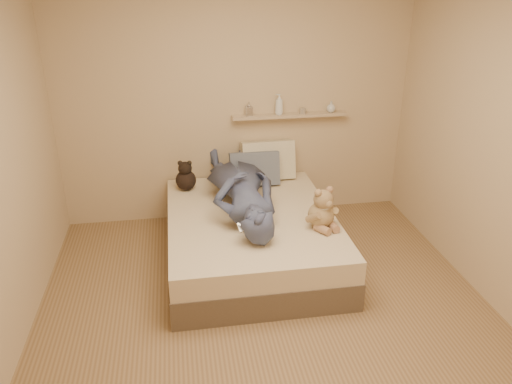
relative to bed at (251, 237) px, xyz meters
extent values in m
plane|color=olive|center=(0.00, -0.93, -0.22)|extent=(3.80, 3.80, 0.00)
plane|color=tan|center=(0.00, 0.97, 1.08)|extent=(3.60, 0.00, 3.60)
plane|color=tan|center=(0.00, -2.83, 1.08)|extent=(3.60, 0.00, 3.60)
cube|color=brown|center=(0.00, 0.00, -0.10)|extent=(1.50, 1.90, 0.25)
cube|color=beige|center=(0.00, 0.00, 0.13)|extent=(1.48, 1.88, 0.20)
cube|color=silver|center=(-0.09, -0.50, 0.38)|extent=(0.19, 0.11, 0.06)
cube|color=black|center=(-0.09, -0.50, 0.40)|extent=(0.10, 0.06, 0.03)
sphere|color=#A5855A|center=(0.56, -0.32, 0.34)|extent=(0.23, 0.23, 0.23)
sphere|color=#A28058|center=(0.56, -0.34, 0.49)|extent=(0.17, 0.17, 0.17)
sphere|color=tan|center=(0.51, -0.36, 0.57)|extent=(0.06, 0.06, 0.06)
sphere|color=#9A6E54|center=(0.62, -0.32, 0.57)|extent=(0.06, 0.06, 0.06)
sphere|color=#8B6F4C|center=(0.59, -0.41, 0.48)|extent=(0.07, 0.07, 0.07)
cylinder|color=#92744E|center=(0.47, -0.38, 0.35)|extent=(0.14, 0.15, 0.13)
cylinder|color=#A48657|center=(0.66, -0.31, 0.35)|extent=(0.07, 0.15, 0.13)
cylinder|color=#A57B58|center=(0.54, -0.43, 0.26)|extent=(0.14, 0.16, 0.07)
cylinder|color=#A27556|center=(0.64, -0.39, 0.26)|extent=(0.09, 0.16, 0.07)
cylinder|color=#BDB6A1|center=(0.56, -0.34, 0.42)|extent=(0.15, 0.15, 0.02)
sphere|color=black|center=(-0.55, 0.67, 0.33)|extent=(0.20, 0.20, 0.20)
sphere|color=black|center=(-0.56, 0.66, 0.46)|extent=(0.14, 0.14, 0.14)
sphere|color=black|center=(-0.60, 0.66, 0.51)|extent=(0.05, 0.05, 0.05)
sphere|color=black|center=(-0.51, 0.65, 0.51)|extent=(0.05, 0.05, 0.05)
cube|color=beige|center=(0.31, 0.83, 0.43)|extent=(0.56, 0.26, 0.43)
cube|color=slate|center=(0.14, 0.69, 0.40)|extent=(0.50, 0.23, 0.36)
imported|color=#3F4A64|center=(-0.07, 0.17, 0.42)|extent=(0.67, 1.65, 0.39)
cube|color=tan|center=(0.55, 0.91, 0.88)|extent=(1.20, 0.12, 0.03)
imported|color=silver|center=(0.12, 0.91, 0.96)|extent=(0.07, 0.07, 0.14)
imported|color=silver|center=(0.44, 0.91, 1.00)|extent=(0.09, 0.09, 0.21)
cylinder|color=#A2998B|center=(0.69, 0.91, 0.92)|extent=(0.07, 0.07, 0.05)
imported|color=silver|center=(0.99, 0.91, 0.95)|extent=(0.12, 0.12, 0.12)
camera|label=1|loc=(-0.61, -3.98, 2.26)|focal=35.00mm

